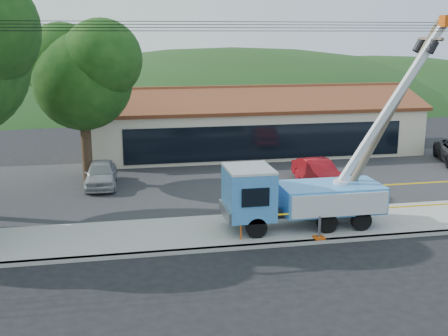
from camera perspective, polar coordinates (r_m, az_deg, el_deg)
The scene contains 14 objects.
ground at distance 20.30m, azimuth 5.44°, elevation -10.18°, with size 120.00×120.00×0.00m, color black.
curb at distance 22.14m, azimuth 3.89°, elevation -7.87°, with size 60.00×0.25×0.15m, color #98948F.
sidewalk at distance 23.86m, azimuth 2.71°, elevation -6.25°, with size 60.00×4.00×0.15m, color #98948F.
parking_lot at distance 31.35m, azimuth -0.77°, elevation -1.44°, with size 60.00×12.00×0.10m, color #28282B.
strip_mall at distance 39.43m, azimuth 2.86°, elevation 4.37°, with size 22.50×8.53×4.67m.
tree_lot at distance 30.89m, azimuth -14.22°, elevation 9.53°, with size 6.30×5.60×8.94m.
hill_west at distance 73.87m, azimuth -18.62°, elevation 6.49°, with size 78.40×56.00×28.00m, color #1E3A15.
hill_center at distance 74.85m, azimuth 0.84°, elevation 7.27°, with size 89.60×64.00×32.00m, color #1E3A15.
hill_east at distance 81.37m, azimuth 14.87°, elevation 7.32°, with size 72.80×52.00×26.00m, color #1E3A15.
utility_truck at distance 23.79m, azimuth 7.64°, elevation -2.56°, with size 9.59×3.61×8.72m.
leaning_pole at distance 25.08m, azimuth 16.53°, elevation 5.41°, with size 4.70×1.84×8.63m.
caution_tape at distance 25.57m, azimuth 13.36°, elevation -3.33°, with size 11.38×3.42×0.99m.
car_silver at distance 31.06m, azimuth -12.31°, elevation -2.00°, with size 1.64×4.09×1.39m, color #A4A7AB.
car_red at distance 31.17m, azimuth 9.48°, elevation -1.81°, with size 1.44×4.12×1.36m, color #9F0F17.
Camera 1 is at (-5.43, -17.79, 8.14)m, focal length 45.00 mm.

